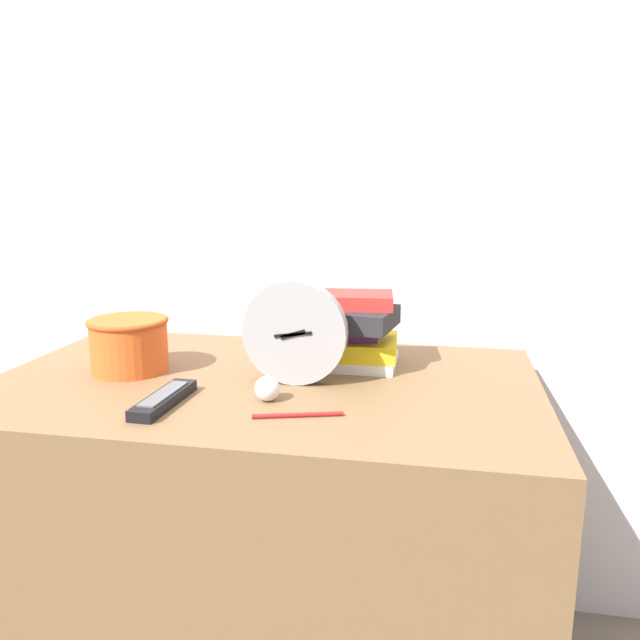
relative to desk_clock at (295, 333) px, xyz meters
The scene contains 8 objects.
wall_back 0.57m from the desk_clock, 99.39° to the left, with size 6.00×0.04×2.40m.
desk 0.48m from the desk_clock, 168.57° to the left, with size 1.11×0.69×0.73m.
desk_clock is the anchor object (origin of this frame).
book_stack 0.17m from the desk_clock, 64.23° to the left, with size 0.24×0.20×0.16m.
basket 0.37m from the desk_clock, behind, with size 0.17×0.17×0.11m.
tv_remote 0.28m from the desk_clock, 140.90° to the right, with size 0.05×0.19×0.02m.
crumpled_paper_ball 0.14m from the desk_clock, 103.95° to the right, with size 0.05×0.05×0.05m.
pen 0.21m from the desk_clock, 75.09° to the right, with size 0.15×0.05×0.01m.
Camera 1 is at (0.35, -0.83, 1.12)m, focal length 35.00 mm.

